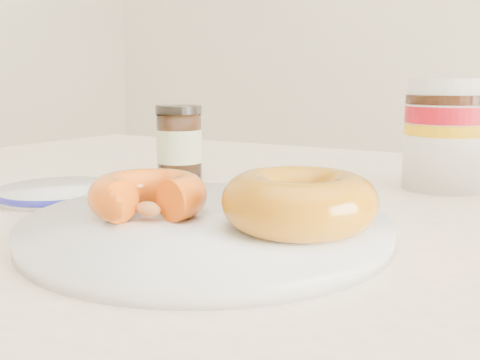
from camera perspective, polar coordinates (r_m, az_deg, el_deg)
The scene contains 7 objects.
dining_table at distance 0.51m, azimuth 10.74°, elevation -12.74°, with size 1.40×0.90×0.75m.
plate at distance 0.42m, azimuth -3.49°, elevation -4.81°, with size 0.28×0.28×0.01m.
donut_bitten at distance 0.42m, azimuth -9.77°, elevation -1.58°, with size 0.09×0.09×0.03m, color #D05E0B.
donut_whole at distance 0.38m, azimuth 6.33°, elevation -2.26°, with size 0.11×0.11×0.04m, color #A56A0A.
nutella_jar at distance 0.62m, azimuth 20.96°, elevation 4.98°, with size 0.08×0.08×0.12m.
dark_jar at distance 0.65m, azimuth -6.50°, elevation 3.94°, with size 0.06×0.06×0.09m.
blue_rim_saucer at distance 0.57m, azimuth -18.78°, elevation -1.21°, with size 0.12×0.12×0.01m.
Camera 1 is at (0.15, -0.35, 0.87)m, focal length 40.00 mm.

